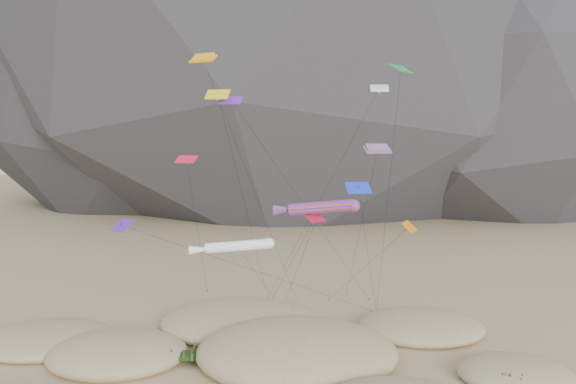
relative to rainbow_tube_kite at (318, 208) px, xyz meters
The scene contains 8 objects.
dunes 14.00m from the rainbow_tube_kite, 155.59° to the right, with size 50.10×35.22×4.29m.
dune_grass 13.25m from the rainbow_tube_kite, 142.05° to the right, with size 42.53×29.52×1.40m.
kite_stakes 20.60m from the rainbow_tube_kite, 96.10° to the left, with size 19.45×8.28×0.30m.
rainbow_tube_kite is the anchor object (origin of this frame).
white_tube_kite 7.96m from the rainbow_tube_kite, behind, with size 7.30×16.97×10.22m.
orange_parafoil 16.28m from the rainbow_tube_kite, 159.99° to the left, with size 9.80×14.86×26.18m.
multi_parafoil 7.02m from the rainbow_tube_kite, 14.08° to the left, with size 2.50×17.97×18.27m.
delta_kites 5.74m from the rainbow_tube_kite, 129.72° to the left, with size 27.63×21.92×25.33m.
Camera 1 is at (0.86, -39.32, 18.68)m, focal length 35.00 mm.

